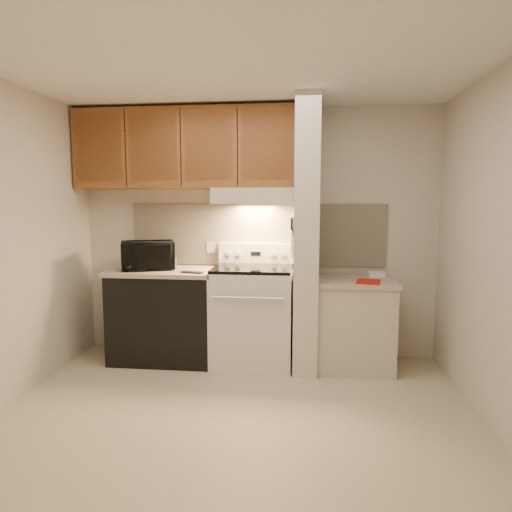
# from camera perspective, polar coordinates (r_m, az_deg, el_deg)

# --- Properties ---
(floor) EXTENTS (3.60, 3.60, 0.00)m
(floor) POSITION_cam_1_polar(r_m,az_deg,el_deg) (3.55, -2.75, -19.47)
(floor) COLOR #C0B48F
(floor) RESTS_ON ground
(ceiling) EXTENTS (3.60, 3.60, 0.00)m
(ceiling) POSITION_cam_1_polar(r_m,az_deg,el_deg) (3.32, -3.02, 23.03)
(ceiling) COLOR white
(ceiling) RESTS_ON wall_back
(wall_back) EXTENTS (3.60, 2.50, 0.02)m
(wall_back) POSITION_cam_1_polar(r_m,az_deg,el_deg) (4.68, 0.10, 2.88)
(wall_back) COLOR beige
(wall_back) RESTS_ON floor
(wall_right) EXTENTS (0.02, 3.00, 2.50)m
(wall_right) POSITION_cam_1_polar(r_m,az_deg,el_deg) (3.41, 28.52, 0.54)
(wall_right) COLOR beige
(wall_right) RESTS_ON floor
(backsplash) EXTENTS (2.60, 0.02, 0.63)m
(backsplash) POSITION_cam_1_polar(r_m,az_deg,el_deg) (4.67, 0.08, 2.68)
(backsplash) COLOR beige
(backsplash) RESTS_ON wall_back
(range_body) EXTENTS (0.76, 0.65, 0.92)m
(range_body) POSITION_cam_1_polar(r_m,az_deg,el_deg) (4.47, -0.40, -7.59)
(range_body) COLOR silver
(range_body) RESTS_ON floor
(oven_window) EXTENTS (0.50, 0.01, 0.30)m
(oven_window) POSITION_cam_1_polar(r_m,az_deg,el_deg) (4.16, -0.93, -8.14)
(oven_window) COLOR black
(oven_window) RESTS_ON range_body
(oven_handle) EXTENTS (0.65, 0.02, 0.02)m
(oven_handle) POSITION_cam_1_polar(r_m,az_deg,el_deg) (4.07, -1.00, -5.28)
(oven_handle) COLOR silver
(oven_handle) RESTS_ON range_body
(cooktop) EXTENTS (0.74, 0.64, 0.03)m
(cooktop) POSITION_cam_1_polar(r_m,az_deg,el_deg) (4.38, -0.40, -1.55)
(cooktop) COLOR black
(cooktop) RESTS_ON range_body
(range_backguard) EXTENTS (0.76, 0.08, 0.20)m
(range_backguard) POSITION_cam_1_polar(r_m,az_deg,el_deg) (4.64, 0.02, 0.36)
(range_backguard) COLOR silver
(range_backguard) RESTS_ON range_body
(range_display) EXTENTS (0.10, 0.01, 0.04)m
(range_display) POSITION_cam_1_polar(r_m,az_deg,el_deg) (4.60, -0.04, 0.30)
(range_display) COLOR black
(range_display) RESTS_ON range_backguard
(range_knob_left_outer) EXTENTS (0.05, 0.02, 0.05)m
(range_knob_left_outer) POSITION_cam_1_polar(r_m,az_deg,el_deg) (4.64, -3.48, 0.34)
(range_knob_left_outer) COLOR silver
(range_knob_left_outer) RESTS_ON range_backguard
(range_knob_left_inner) EXTENTS (0.05, 0.02, 0.05)m
(range_knob_left_inner) POSITION_cam_1_polar(r_m,az_deg,el_deg) (4.62, -2.26, 0.33)
(range_knob_left_inner) COLOR silver
(range_knob_left_inner) RESTS_ON range_backguard
(range_knob_right_inner) EXTENTS (0.05, 0.02, 0.05)m
(range_knob_right_inner) POSITION_cam_1_polar(r_m,az_deg,el_deg) (4.58, 2.19, 0.27)
(range_knob_right_inner) COLOR silver
(range_knob_right_inner) RESTS_ON range_backguard
(range_knob_right_outer) EXTENTS (0.05, 0.02, 0.05)m
(range_knob_right_outer) POSITION_cam_1_polar(r_m,az_deg,el_deg) (4.57, 3.44, 0.25)
(range_knob_right_outer) COLOR silver
(range_knob_right_outer) RESTS_ON range_backguard
(dishwasher_front) EXTENTS (1.00, 0.63, 0.87)m
(dishwasher_front) POSITION_cam_1_polar(r_m,az_deg,el_deg) (4.67, -11.25, -7.41)
(dishwasher_front) COLOR black
(dishwasher_front) RESTS_ON floor
(left_countertop) EXTENTS (1.04, 0.67, 0.04)m
(left_countertop) POSITION_cam_1_polar(r_m,az_deg,el_deg) (4.58, -11.39, -1.88)
(left_countertop) COLOR #B9A290
(left_countertop) RESTS_ON dishwasher_front
(spoon_rest) EXTENTS (0.22, 0.12, 0.01)m
(spoon_rest) POSITION_cam_1_polar(r_m,az_deg,el_deg) (4.29, -7.98, -2.02)
(spoon_rest) COLOR black
(spoon_rest) RESTS_ON left_countertop
(teal_jar) EXTENTS (0.12, 0.12, 0.10)m
(teal_jar) POSITION_cam_1_polar(r_m,az_deg,el_deg) (4.65, -10.43, -0.82)
(teal_jar) COLOR #1D625F
(teal_jar) RESTS_ON left_countertop
(outlet) EXTENTS (0.08, 0.01, 0.12)m
(outlet) POSITION_cam_1_polar(r_m,az_deg,el_deg) (4.75, -5.70, 1.08)
(outlet) COLOR beige
(outlet) RESTS_ON backsplash
(microwave) EXTENTS (0.59, 0.50, 0.28)m
(microwave) POSITION_cam_1_polar(r_m,az_deg,el_deg) (4.59, -13.40, 0.08)
(microwave) COLOR black
(microwave) RESTS_ON left_countertop
(partition_pillar) EXTENTS (0.22, 0.70, 2.50)m
(partition_pillar) POSITION_cam_1_polar(r_m,az_deg,el_deg) (4.30, 6.35, 2.48)
(partition_pillar) COLOR beige
(partition_pillar) RESTS_ON floor
(pillar_trim) EXTENTS (0.01, 0.70, 0.04)m
(pillar_trim) POSITION_cam_1_polar(r_m,az_deg,el_deg) (4.30, 4.81, 3.17)
(pillar_trim) COLOR brown
(pillar_trim) RESTS_ON partition_pillar
(knife_strip) EXTENTS (0.02, 0.42, 0.04)m
(knife_strip) POSITION_cam_1_polar(r_m,az_deg,el_deg) (4.25, 4.71, 3.39)
(knife_strip) COLOR black
(knife_strip) RESTS_ON partition_pillar
(knife_blade_a) EXTENTS (0.01, 0.03, 0.16)m
(knife_blade_a) POSITION_cam_1_polar(r_m,az_deg,el_deg) (4.10, 4.46, 1.87)
(knife_blade_a) COLOR silver
(knife_blade_a) RESTS_ON knife_strip
(knife_handle_a) EXTENTS (0.02, 0.02, 0.10)m
(knife_handle_a) POSITION_cam_1_polar(r_m,az_deg,el_deg) (4.09, 4.48, 3.96)
(knife_handle_a) COLOR black
(knife_handle_a) RESTS_ON knife_strip
(knife_blade_b) EXTENTS (0.01, 0.04, 0.18)m
(knife_blade_b) POSITION_cam_1_polar(r_m,az_deg,el_deg) (4.19, 4.50, 1.83)
(knife_blade_b) COLOR silver
(knife_blade_b) RESTS_ON knife_strip
(knife_handle_b) EXTENTS (0.02, 0.02, 0.10)m
(knife_handle_b) POSITION_cam_1_polar(r_m,az_deg,el_deg) (4.18, 4.52, 4.02)
(knife_handle_b) COLOR black
(knife_handle_b) RESTS_ON knife_strip
(knife_blade_c) EXTENTS (0.01, 0.04, 0.20)m
(knife_blade_c) POSITION_cam_1_polar(r_m,az_deg,el_deg) (4.26, 4.53, 1.78)
(knife_blade_c) COLOR silver
(knife_blade_c) RESTS_ON knife_strip
(knife_handle_c) EXTENTS (0.02, 0.02, 0.10)m
(knife_handle_c) POSITION_cam_1_polar(r_m,az_deg,el_deg) (4.26, 4.56, 4.08)
(knife_handle_c) COLOR black
(knife_handle_c) RESTS_ON knife_strip
(knife_blade_d) EXTENTS (0.01, 0.04, 0.16)m
(knife_blade_d) POSITION_cam_1_polar(r_m,az_deg,el_deg) (4.33, 4.57, 2.13)
(knife_blade_d) COLOR silver
(knife_blade_d) RESTS_ON knife_strip
(knife_handle_d) EXTENTS (0.02, 0.02, 0.10)m
(knife_handle_d) POSITION_cam_1_polar(r_m,az_deg,el_deg) (4.32, 4.59, 4.11)
(knife_handle_d) COLOR black
(knife_handle_d) RESTS_ON knife_strip
(knife_blade_e) EXTENTS (0.01, 0.04, 0.18)m
(knife_blade_e) POSITION_cam_1_polar(r_m,az_deg,el_deg) (4.43, 4.61, 2.11)
(knife_blade_e) COLOR silver
(knife_blade_e) RESTS_ON knife_strip
(knife_handle_e) EXTENTS (0.02, 0.02, 0.10)m
(knife_handle_e) POSITION_cam_1_polar(r_m,az_deg,el_deg) (4.42, 4.63, 4.18)
(knife_handle_e) COLOR black
(knife_handle_e) RESTS_ON knife_strip
(oven_mitt) EXTENTS (0.03, 0.10, 0.23)m
(oven_mitt) POSITION_cam_1_polar(r_m,az_deg,el_deg) (4.49, 4.65, 1.32)
(oven_mitt) COLOR slate
(oven_mitt) RESTS_ON partition_pillar
(right_cab_base) EXTENTS (0.70, 0.60, 0.81)m
(right_cab_base) POSITION_cam_1_polar(r_m,az_deg,el_deg) (4.47, 12.17, -8.47)
(right_cab_base) COLOR beige
(right_cab_base) RESTS_ON floor
(right_countertop) EXTENTS (0.74, 0.64, 0.04)m
(right_countertop) POSITION_cam_1_polar(r_m,az_deg,el_deg) (4.38, 12.31, -3.10)
(right_countertop) COLOR #B9A290
(right_countertop) RESTS_ON right_cab_base
(red_folder) EXTENTS (0.25, 0.31, 0.01)m
(red_folder) POSITION_cam_1_polar(r_m,az_deg,el_deg) (4.24, 13.87, -3.13)
(red_folder) COLOR #B4180C
(red_folder) RESTS_ON right_countertop
(white_box) EXTENTS (0.16, 0.11, 0.04)m
(white_box) POSITION_cam_1_polar(r_m,az_deg,el_deg) (4.58, 14.84, -2.22)
(white_box) COLOR white
(white_box) RESTS_ON right_countertop
(range_hood) EXTENTS (0.78, 0.44, 0.15)m
(range_hood) POSITION_cam_1_polar(r_m,az_deg,el_deg) (4.45, -0.22, 7.50)
(range_hood) COLOR beige
(range_hood) RESTS_ON upper_cabinets
(hood_lip) EXTENTS (0.78, 0.04, 0.06)m
(hood_lip) POSITION_cam_1_polar(r_m,az_deg,el_deg) (4.24, -0.55, 6.92)
(hood_lip) COLOR beige
(hood_lip) RESTS_ON range_hood
(upper_cabinets) EXTENTS (2.18, 0.33, 0.77)m
(upper_cabinets) POSITION_cam_1_polar(r_m,az_deg,el_deg) (4.66, -8.84, 13.07)
(upper_cabinets) COLOR brown
(upper_cabinets) RESTS_ON wall_back
(cab_door_a) EXTENTS (0.46, 0.01, 0.63)m
(cab_door_a) POSITION_cam_1_polar(r_m,az_deg,el_deg) (4.79, -19.08, 12.60)
(cab_door_a) COLOR brown
(cab_door_a) RESTS_ON upper_cabinets
(cab_gap_a) EXTENTS (0.01, 0.01, 0.73)m
(cab_gap_a) POSITION_cam_1_polar(r_m,az_deg,el_deg) (4.68, -16.00, 12.86)
(cab_gap_a) COLOR black
(cab_gap_a) RESTS_ON upper_cabinets
(cab_door_b) EXTENTS (0.46, 0.01, 0.63)m
(cab_door_b) POSITION_cam_1_polar(r_m,az_deg,el_deg) (4.58, -12.76, 13.08)
(cab_door_b) COLOR brown
(cab_door_b) RESTS_ON upper_cabinets
(cab_gap_b) EXTENTS (0.01, 0.01, 0.73)m
(cab_gap_b) POSITION_cam_1_polar(r_m,az_deg,el_deg) (4.50, -9.40, 13.27)
(cab_gap_b) COLOR black
(cab_gap_b) RESTS_ON upper_cabinets
(cab_door_c) EXTENTS (0.46, 0.01, 0.63)m
(cab_door_c) POSITION_cam_1_polar(r_m,az_deg,el_deg) (4.44, -5.91, 13.42)
(cab_door_c) COLOR brown
(cab_door_c) RESTS_ON upper_cabinets
(cab_gap_c) EXTENTS (0.01, 0.01, 0.73)m
(cab_gap_c) POSITION_cam_1_polar(r_m,az_deg,el_deg) (4.39, -2.33, 13.53)
(cab_gap_c) COLOR black
(cab_gap_c) RESTS_ON upper_cabinets
(cab_door_d) EXTENTS (0.46, 0.01, 0.63)m
(cab_door_d) POSITION_cam_1_polar(r_m,az_deg,el_deg) (4.35, 1.31, 13.58)
(cab_door_d) COLOR brown
(cab_door_d) RESTS_ON upper_cabinets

